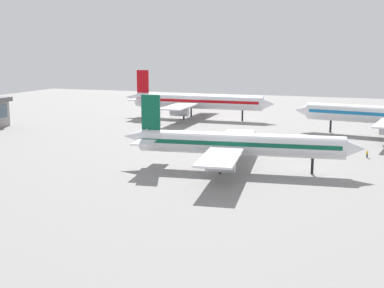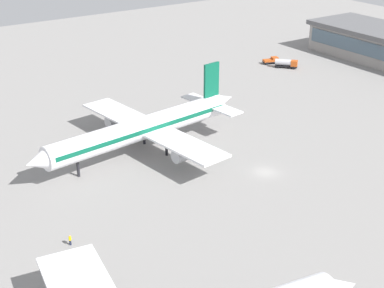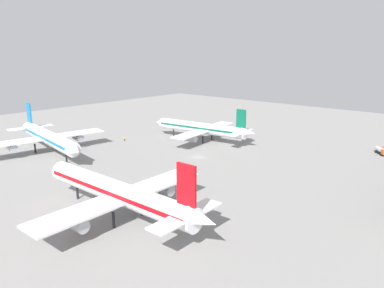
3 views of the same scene
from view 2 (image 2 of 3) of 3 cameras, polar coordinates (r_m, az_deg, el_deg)
name	(u,v)px [view 2 (image 2 of 3)]	position (r m, az deg, el deg)	size (l,w,h in m)	color
ground	(265,172)	(105.89, 7.30, -2.78)	(288.00, 288.00, 0.00)	gray
airplane_at_gate	(143,128)	(110.45, -4.86, 1.60)	(39.17, 48.53, 14.77)	white
fuel_truck	(286,63)	(167.41, 9.36, 7.95)	(5.99, 5.59, 2.50)	black
pushback_tractor	(271,60)	(171.05, 7.91, 8.25)	(3.27, 4.77, 1.90)	black
ground_crew_worker	(70,240)	(86.44, -12.04, -9.32)	(0.54, 0.54, 1.67)	#1E2338
safety_cone_near_gate	(56,273)	(81.19, -13.39, -12.42)	(0.44, 0.44, 0.60)	#EA590C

